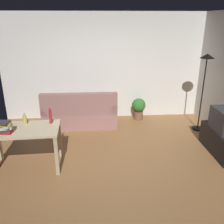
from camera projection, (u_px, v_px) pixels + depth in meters
ground_plane at (109, 158)px, 4.75m from camera, size 5.20×4.40×0.02m
wall_rear at (103, 67)px, 6.32m from camera, size 5.20×0.10×2.70m
couch at (80, 114)px, 6.08m from camera, size 1.79×0.84×0.92m
tv_stand at (222, 142)px, 4.84m from camera, size 0.44×1.10×0.48m
torchiere_lamp at (205, 72)px, 5.48m from camera, size 0.32×0.32×1.81m
desk at (24, 134)px, 4.23m from camera, size 1.23×0.75×0.76m
potted_plant at (139, 107)px, 6.47m from camera, size 0.36×0.36×0.57m
bottle_squat at (25, 119)px, 4.33m from camera, size 0.07×0.07×0.21m
bottle_red at (50, 116)px, 4.36m from camera, size 0.05×0.05×0.29m
book_stack at (4, 127)px, 3.96m from camera, size 0.25×0.22×0.22m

